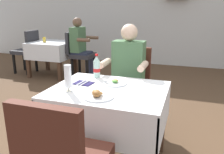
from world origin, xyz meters
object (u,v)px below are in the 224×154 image
Objects in this scene: chair_far_diner_seat at (130,83)px; background_chair_left at (27,49)px; beer_glass_left at (68,78)px; background_table_tumbler at (44,40)px; background_patron at (81,45)px; main_dining_table at (108,108)px; napkin_cutlery_set at (84,83)px; plate_near_camera at (98,95)px; plate_far_diner at (115,83)px; seated_diner_far at (127,73)px; cola_bottle_primary at (97,67)px; background_chair_right at (79,52)px; background_dining_table at (52,51)px.

chair_far_diner_seat and background_chair_left have the same top height.
background_table_tumbler is (-2.00, 2.56, -0.06)m from beer_glass_left.
main_dining_table is at bearing -59.03° from background_patron.
background_chair_left reaches higher than napkin_cutlery_set.
napkin_cutlery_set is at bearing -110.31° from chair_far_diner_seat.
background_patron is 11.45× the size of background_table_tumbler.
main_dining_table is 0.30m from plate_near_camera.
plate_near_camera is 0.38m from plate_far_diner.
plate_near_camera is 1.27× the size of napkin_cutlery_set.
main_dining_table is 5.21× the size of napkin_cutlery_set.
cola_bottle_primary is at bearing -120.04° from seated_diner_far.
napkin_cutlery_set is (-0.27, 0.06, 0.19)m from main_dining_table.
chair_far_diner_seat is 0.80m from napkin_cutlery_set.
background_chair_right reaches higher than plate_near_camera.
cola_bottle_primary reaches higher than plate_far_diner.
beer_glass_left is (-0.29, -0.85, 0.15)m from seated_diner_far.
seated_diner_far is 5.17× the size of cola_bottle_primary.
beer_glass_left is 0.24× the size of background_chair_left.
seated_diner_far is at bearing 90.21° from plate_near_camera.
plate_near_camera is 0.58m from cola_bottle_primary.
seated_diner_far is 6.52× the size of napkin_cutlery_set.
chair_far_diner_seat is at bearing -48.69° from background_patron.
background_patron reaches higher than background_dining_table.
plate_far_diner is 0.46m from beer_glass_left.
background_patron is 0.81m from background_table_tumbler.
beer_glass_left reaches higher than napkin_cutlery_set.
beer_glass_left is 0.26m from napkin_cutlery_set.
beer_glass_left is 0.26× the size of background_dining_table.
background_patron reaches higher than background_chair_right.
plate_far_diner is (0.01, -0.64, 0.20)m from chair_far_diner_seat.
background_chair_right is (0.64, 0.00, 0.00)m from background_dining_table.
background_chair_left is at bearing 140.52° from plate_far_diner.
background_chair_left is (-2.84, 2.50, -0.01)m from main_dining_table.
main_dining_table is at bearing -88.96° from seated_diner_far.
cola_bottle_primary reaches higher than background_chair_left.
beer_glass_left is 0.24× the size of background_chair_right.
chair_far_diner_seat is 2.81m from background_table_tumbler.
background_dining_table is at bearing 44.83° from background_table_tumbler.
background_chair_right is at bearing 180.00° from background_patron.
cola_bottle_primary is 2.96m from background_dining_table.
seated_diner_far is at bearing -96.52° from chair_far_diner_seat.
chair_far_diner_seat is at bearing 72.62° from beer_glass_left.
background_patron is (-1.49, 2.73, -0.05)m from plate_near_camera.
cola_bottle_primary is at bearing 81.26° from napkin_cutlery_set.
plate_near_camera is at bearing -11.34° from beer_glass_left.
plate_far_diner is 0.30m from napkin_cutlery_set.
beer_glass_left is (-0.30, -0.17, 0.30)m from main_dining_table.
background_patron reaches higher than cola_bottle_primary.
napkin_cutlery_set is 0.20× the size of background_chair_right.
plate_near_camera is 3.48m from background_table_tumbler.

